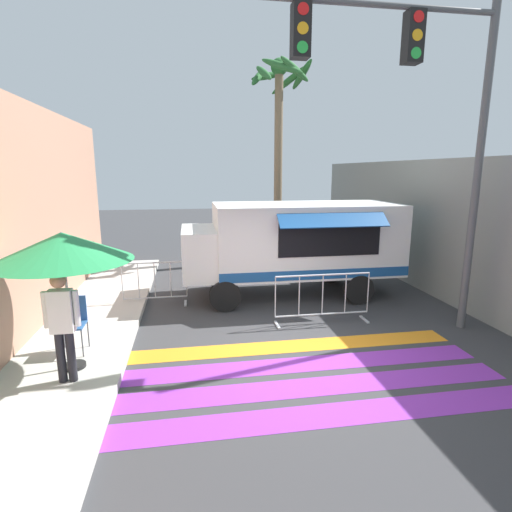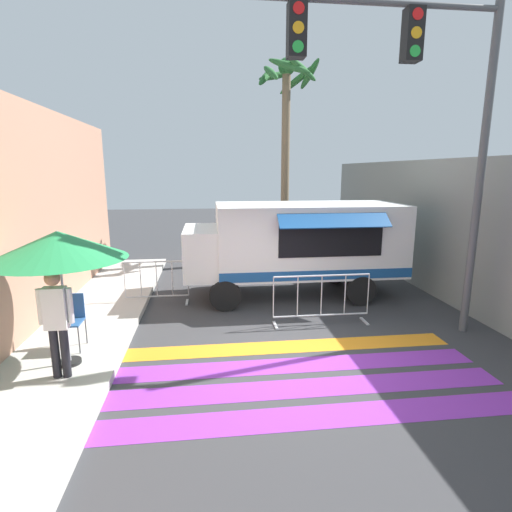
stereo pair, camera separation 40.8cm
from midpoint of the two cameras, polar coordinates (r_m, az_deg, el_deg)
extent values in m
plane|color=#38383A|center=(7.81, 6.25, -13.48)|extent=(60.00, 60.00, 0.00)
cube|color=gray|center=(11.84, 25.86, 3.46)|extent=(0.20, 16.00, 3.67)
cube|color=purple|center=(6.09, 10.95, -21.62)|extent=(6.40, 0.56, 0.01)
cube|color=purple|center=(6.70, 8.88, -18.13)|extent=(6.40, 0.56, 0.01)
cube|color=purple|center=(7.34, 7.23, -15.22)|extent=(6.40, 0.56, 0.01)
cube|color=orange|center=(8.01, 5.88, -12.77)|extent=(6.40, 0.56, 0.01)
cube|color=white|center=(10.89, 8.47, 2.54)|extent=(4.88, 2.25, 1.85)
cube|color=white|center=(10.57, -4.44, 0.69)|extent=(1.72, 2.07, 1.25)
cube|color=#1E232D|center=(10.51, -8.89, 2.24)|extent=(0.06, 1.80, 0.47)
cube|color=black|center=(9.87, 11.84, 2.25)|extent=(2.58, 0.03, 0.83)
cube|color=#194C8C|center=(9.61, 12.36, 4.96)|extent=(2.68, 0.43, 0.31)
cube|color=#194C8C|center=(9.98, 10.05, -2.75)|extent=(4.88, 0.01, 0.24)
cylinder|color=black|center=(9.80, -3.24, -5.65)|extent=(0.77, 0.22, 0.77)
cylinder|color=black|center=(11.78, -3.90, -2.61)|extent=(0.77, 0.22, 0.77)
cylinder|color=black|center=(10.57, 15.79, -4.76)|extent=(0.77, 0.22, 0.77)
cylinder|color=black|center=(12.44, 12.16, -2.07)|extent=(0.77, 0.22, 0.77)
cylinder|color=#515456|center=(9.32, 30.53, 9.98)|extent=(0.16, 0.16, 6.57)
cylinder|color=#515456|center=(8.62, 18.28, 31.17)|extent=(4.73, 0.11, 0.11)
cube|color=black|center=(8.73, 22.86, 27.08)|extent=(0.32, 0.28, 0.90)
cylinder|color=red|center=(8.70, 23.56, 29.15)|extent=(0.20, 0.02, 0.20)
cylinder|color=#F2A519|center=(8.62, 23.37, 27.26)|extent=(0.20, 0.02, 0.20)
cylinder|color=green|center=(8.54, 23.19, 25.33)|extent=(0.20, 0.02, 0.20)
cube|color=black|center=(8.00, 7.49, 29.35)|extent=(0.32, 0.28, 0.90)
cylinder|color=red|center=(7.97, 7.85, 31.69)|extent=(0.20, 0.02, 0.20)
cylinder|color=#F2A519|center=(7.87, 7.78, 29.64)|extent=(0.20, 0.02, 0.20)
cylinder|color=green|center=(7.79, 7.71, 27.54)|extent=(0.20, 0.02, 0.20)
cylinder|color=black|center=(7.63, -23.58, -13.70)|extent=(0.36, 0.36, 0.06)
cylinder|color=#B2B2B7|center=(7.24, -24.32, -5.70)|extent=(0.04, 0.04, 2.29)
cone|color=#268C4C|center=(7.03, -24.96, 1.40)|extent=(2.15, 2.15, 0.46)
cylinder|color=#4C4C51|center=(8.00, -25.62, -10.98)|extent=(0.02, 0.02, 0.50)
cylinder|color=#4C4C51|center=(7.87, -22.59, -11.08)|extent=(0.02, 0.02, 0.50)
cylinder|color=#4C4C51|center=(8.38, -24.69, -9.85)|extent=(0.02, 0.02, 0.50)
cylinder|color=#4C4C51|center=(8.26, -21.79, -9.92)|extent=(0.02, 0.02, 0.50)
cube|color=#2D5999|center=(8.03, -23.83, -8.71)|extent=(0.46, 0.46, 0.03)
cube|color=#2D5999|center=(8.15, -23.56, -6.53)|extent=(0.46, 0.03, 0.47)
cylinder|color=black|center=(7.11, -25.26, -12.44)|extent=(0.13, 0.13, 0.82)
cylinder|color=black|center=(7.06, -24.08, -12.49)|extent=(0.13, 0.13, 0.82)
cube|color=silver|center=(6.82, -25.21, -6.77)|extent=(0.34, 0.20, 0.66)
cylinder|color=silver|center=(6.89, -26.99, -6.48)|extent=(0.09, 0.09, 0.56)
cylinder|color=silver|center=(6.75, -23.46, -6.52)|extent=(0.09, 0.09, 0.56)
sphere|color=#9E7051|center=(6.69, -25.58, -2.90)|extent=(0.23, 0.23, 0.23)
cylinder|color=#B7BABF|center=(8.88, 10.74, -2.79)|extent=(2.15, 0.04, 0.04)
cylinder|color=#B7BABF|center=(9.15, 10.51, -8.32)|extent=(2.15, 0.04, 0.04)
cylinder|color=#B7BABF|center=(8.75, 3.84, -5.94)|extent=(0.02, 0.02, 0.91)
cylinder|color=#B7BABF|center=(8.86, 7.28, -5.78)|extent=(0.02, 0.02, 0.91)
cylinder|color=#B7BABF|center=(9.00, 10.62, -5.60)|extent=(0.02, 0.02, 0.91)
cylinder|color=#B7BABF|center=(9.18, 13.85, -5.41)|extent=(0.02, 0.02, 0.91)
cylinder|color=#B7BABF|center=(9.38, 16.94, -5.21)|extent=(0.02, 0.02, 0.91)
cube|color=#B7BABF|center=(8.98, 4.10, -9.85)|extent=(0.06, 0.44, 0.03)
cube|color=#B7BABF|center=(9.56, 16.43, -8.93)|extent=(0.06, 0.44, 0.03)
cylinder|color=#B7BABF|center=(10.33, -13.05, -0.80)|extent=(1.58, 0.04, 0.04)
cylinder|color=#B7BABF|center=(10.56, -12.82, -5.63)|extent=(1.58, 0.04, 0.04)
cylinder|color=#B7BABF|center=(10.55, -17.22, -3.32)|extent=(0.02, 0.02, 0.91)
cylinder|color=#B7BABF|center=(10.49, -15.09, -3.28)|extent=(0.02, 0.02, 0.91)
cylinder|color=#B7BABF|center=(10.44, -12.93, -3.25)|extent=(0.02, 0.02, 0.91)
cylinder|color=#B7BABF|center=(10.40, -10.76, -3.20)|extent=(0.02, 0.02, 0.91)
cylinder|color=#B7BABF|center=(10.38, -8.58, -3.15)|extent=(0.02, 0.02, 0.91)
cube|color=#B7BABF|center=(10.73, -16.74, -6.65)|extent=(0.06, 0.44, 0.03)
cube|color=#B7BABF|center=(10.57, -8.74, -6.54)|extent=(0.06, 0.44, 0.03)
cylinder|color=#7A664C|center=(15.20, 4.97, 12.19)|extent=(0.30, 0.30, 6.82)
sphere|color=#2D6B33|center=(15.63, 5.23, 25.36)|extent=(0.60, 0.60, 0.60)
ellipsoid|color=#2D6B33|center=(15.89, 8.46, 24.28)|extent=(0.47, 1.72, 0.90)
ellipsoid|color=#2D6B33|center=(16.34, 6.85, 23.81)|extent=(1.43, 1.27, 1.09)
ellipsoid|color=#2D6B33|center=(16.22, 3.68, 24.32)|extent=(1.49, 0.74, 0.62)
ellipsoid|color=#2D6B33|center=(15.80, 2.25, 24.25)|extent=(0.91, 1.39, 1.01)
ellipsoid|color=#2D6B33|center=(15.30, 2.98, 24.70)|extent=(0.57, 1.21, 0.82)
ellipsoid|color=#2D6B33|center=(14.89, 5.66, 25.40)|extent=(1.49, 0.34, 0.63)
ellipsoid|color=#2D6B33|center=(15.07, 7.43, 25.00)|extent=(1.38, 1.00, 0.80)
camera|label=1|loc=(0.20, -88.77, 0.26)|focal=28.00mm
camera|label=2|loc=(0.20, 91.23, -0.26)|focal=28.00mm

